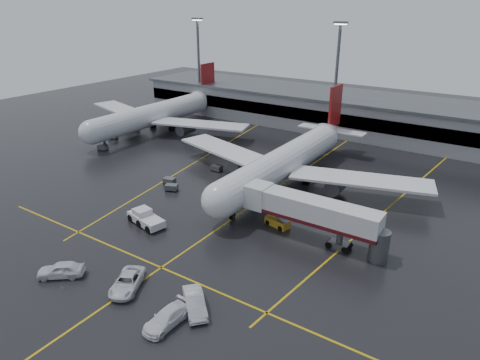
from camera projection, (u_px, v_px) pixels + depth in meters
The scene contains 22 objects.
ground at pixel (257, 202), 68.50m from camera, with size 220.00×220.00×0.00m, color black.
apron_line_centre at pixel (257, 202), 68.50m from camera, with size 0.25×90.00×0.02m, color gold.
apron_line_stop at pixel (161, 268), 51.59m from camera, with size 60.00×0.25×0.02m, color gold.
apron_line_left at pixel (199, 160), 86.43m from camera, with size 0.25×70.00×0.02m, color gold.
apron_line_right at pixel (390, 206), 66.96m from camera, with size 0.25×70.00×0.02m, color gold.
terminal at pixel (362, 114), 103.68m from camera, with size 122.00×19.00×8.60m.
light_mast_left at pixel (199, 60), 118.29m from camera, with size 3.00×1.20×25.45m.
light_mast_mid at pixel (337, 73), 97.79m from camera, with size 3.00×1.20×25.45m.
main_airliner at pixel (287, 160), 74.34m from camera, with size 48.80×45.60×14.10m.
second_airliner at pixel (158, 113), 105.09m from camera, with size 48.80×45.60×14.10m.
jet_bridge at pixel (311, 213), 56.30m from camera, with size 19.90×3.40×6.05m.
pushback_tractor at pixel (145, 218), 61.38m from camera, with size 6.66×3.88×2.24m.
belt_loader at pixel (277, 222), 61.05m from camera, with size 3.87×2.37×2.29m.
service_van_a at pixel (127, 282), 47.60m from camera, with size 2.68×5.82×1.62m, color silver.
service_van_b at pixel (167, 318), 42.24m from camera, with size 2.22×5.46×1.58m, color white.
service_van_c at pixel (195, 302), 44.25m from camera, with size 1.88×5.41×1.78m, color silver.
service_van_d at pixel (61, 270), 49.66m from camera, with size 2.10×5.22×1.78m, color white.
baggage_cart_a at pixel (172, 187), 72.35m from camera, with size 2.35×1.99×1.12m.
baggage_cart_b at pixel (169, 181), 75.01m from camera, with size 2.15×1.54×1.12m.
baggage_cart_c at pixel (217, 168), 80.76m from camera, with size 2.02×1.33×1.12m.
baggage_cart_d at pixel (113, 136), 99.51m from camera, with size 2.34×1.95×1.12m.
baggage_cart_e at pixel (103, 147), 92.13m from camera, with size 2.28×1.80×1.12m.
Camera 1 is at (32.06, -53.06, 29.47)m, focal length 32.31 mm.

